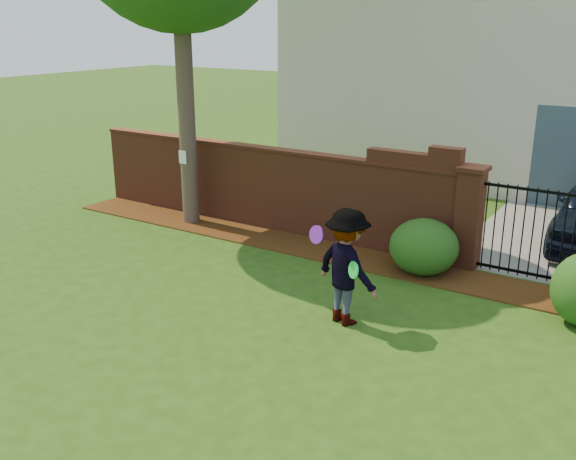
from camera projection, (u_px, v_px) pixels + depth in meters
The scene contains 12 objects.
ground at pixel (225, 317), 9.81m from camera, with size 80.00×80.00×0.01m, color #264912.
mulch_bed at pixel (290, 244), 12.96m from camera, with size 11.10×1.08×0.03m, color #391E0A.
brick_wall at pixel (265, 186), 13.75m from camera, with size 8.70×0.31×2.16m.
pillar_left at pixel (469, 217), 11.48m from camera, with size 0.50×0.50×1.88m.
iron_gate at pixel (532, 233), 10.94m from camera, with size 1.78×0.03×1.60m.
driveway at pixel (571, 221), 14.40m from camera, with size 3.20×8.00×0.01m, color slate.
house at pixel (518, 62), 17.89m from camera, with size 12.40×6.40×6.30m.
paper_notice at pixel (183, 157), 13.76m from camera, with size 0.20×0.01×0.28m, color white.
shrub_left at pixel (424, 247), 11.35m from camera, with size 1.21×1.21×0.99m, color #154715.
man at pixel (345, 267), 9.37m from camera, with size 1.14×0.65×1.76m, color gray.
frisbee_purple at pixel (316, 235), 9.41m from camera, with size 0.27×0.27×0.03m, color purple.
frisbee_green at pixel (353, 270), 9.01m from camera, with size 0.25×0.25×0.02m, color #1BCD4B.
Camera 1 is at (5.62, -6.97, 4.33)m, focal length 40.29 mm.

